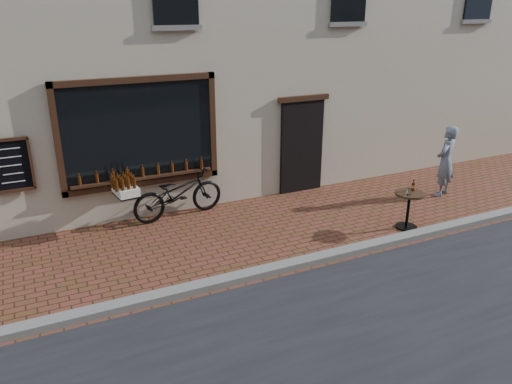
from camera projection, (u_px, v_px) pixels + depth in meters
name	position (u px, v px, depth m)	size (l,w,h in m)	color
ground	(305.00, 271.00, 8.54)	(90.00, 90.00, 0.00)	#57321C
kerb	(299.00, 263.00, 8.69)	(90.00, 0.25, 0.12)	slate
cargo_bicycle	(176.00, 193.00, 10.54)	(2.42, 0.95, 1.13)	black
bistro_table	(409.00, 203.00, 10.01)	(0.59, 0.59, 1.02)	black
pedestrian	(445.00, 161.00, 11.64)	(0.61, 0.40, 1.68)	slate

